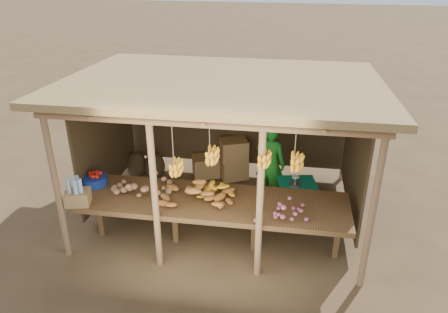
# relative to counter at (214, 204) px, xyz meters

# --- Properties ---
(ground) EXTENTS (60.00, 60.00, 0.00)m
(ground) POSITION_rel_counter_xyz_m (-0.00, 0.95, -0.74)
(ground) COLOR brown
(ground) RESTS_ON ground
(stall_structure) EXTENTS (4.70, 3.50, 2.43)m
(stall_structure) POSITION_rel_counter_xyz_m (0.03, 0.98, 1.18)
(stall_structure) COLOR #9B7450
(stall_structure) RESTS_ON ground
(counter) EXTENTS (3.90, 1.05, 0.80)m
(counter) POSITION_rel_counter_xyz_m (0.00, 0.00, 0.00)
(counter) COLOR brown
(counter) RESTS_ON ground
(potato_heap) EXTENTS (0.94, 0.64, 0.36)m
(potato_heap) POSITION_rel_counter_xyz_m (-1.10, 0.09, 0.24)
(potato_heap) COLOR #976F4E
(potato_heap) RESTS_ON counter
(sweet_potato_heap) EXTENTS (1.13, 0.84, 0.36)m
(sweet_potato_heap) POSITION_rel_counter_xyz_m (-0.22, -0.07, 0.24)
(sweet_potato_heap) COLOR #AE6A2C
(sweet_potato_heap) RESTS_ON counter
(onion_heap) EXTENTS (0.77, 0.53, 0.35)m
(onion_heap) POSITION_rel_counter_xyz_m (1.00, -0.27, 0.24)
(onion_heap) COLOR #A75169
(onion_heap) RESTS_ON counter
(banana_pile) EXTENTS (0.55, 0.38, 0.34)m
(banana_pile) POSITION_rel_counter_xyz_m (0.02, 0.10, 0.23)
(banana_pile) COLOR yellow
(banana_pile) RESTS_ON counter
(tomato_basin) EXTENTS (0.38, 0.38, 0.20)m
(tomato_basin) POSITION_rel_counter_xyz_m (-1.90, 0.18, 0.14)
(tomato_basin) COLOR navy
(tomato_basin) RESTS_ON counter
(bottle_box) EXTENTS (0.39, 0.33, 0.42)m
(bottle_box) POSITION_rel_counter_xyz_m (-1.90, -0.39, 0.22)
(bottle_box) COLOR #9C7746
(bottle_box) RESTS_ON counter
(vendor) EXTENTS (0.63, 0.51, 1.49)m
(vendor) POSITION_rel_counter_xyz_m (0.73, 1.43, 0.00)
(vendor) COLOR #186F1D
(vendor) RESTS_ON ground
(tarp_crate) EXTENTS (0.70, 0.64, 0.73)m
(tarp_crate) POSITION_rel_counter_xyz_m (1.21, 1.14, -0.44)
(tarp_crate) COLOR brown
(tarp_crate) RESTS_ON ground
(carton_stack) EXTENTS (1.17, 0.56, 0.80)m
(carton_stack) POSITION_rel_counter_xyz_m (-0.18, 2.15, -0.39)
(carton_stack) COLOR #9C7746
(carton_stack) RESTS_ON ground
(burlap_sacks) EXTENTS (0.79, 0.41, 0.56)m
(burlap_sacks) POSITION_rel_counter_xyz_m (-1.75, 2.04, -0.50)
(burlap_sacks) COLOR #43341F
(burlap_sacks) RESTS_ON ground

